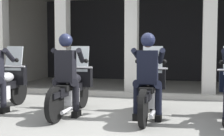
% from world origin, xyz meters
% --- Properties ---
extents(ground_plane, '(80.00, 80.00, 0.00)m').
position_xyz_m(ground_plane, '(0.00, 3.00, 0.00)').
color(ground_plane, gray).
extents(station_building, '(9.44, 4.42, 3.44)m').
position_xyz_m(station_building, '(-0.09, 5.29, 2.14)').
color(station_building, black).
rests_on(station_building, ground).
extents(kerb_strip, '(8.94, 0.24, 0.12)m').
position_xyz_m(kerb_strip, '(-0.09, 2.60, 0.06)').
color(kerb_strip, '#B7B5AD').
rests_on(kerb_strip, ground).
extents(motorcycle_far_left, '(0.62, 2.04, 1.35)m').
position_xyz_m(motorcycle_far_left, '(-2.31, 0.25, 0.50)').
color(motorcycle_far_left, black).
rests_on(motorcycle_far_left, ground).
extents(motorcycle_center_left, '(0.62, 2.04, 1.35)m').
position_xyz_m(motorcycle_center_left, '(-0.77, 0.28, 0.50)').
color(motorcycle_center_left, black).
rests_on(motorcycle_center_left, ground).
extents(police_officer_center_left, '(0.63, 0.61, 1.58)m').
position_xyz_m(police_officer_center_left, '(-0.77, -0.00, 0.94)').
color(police_officer_center_left, black).
rests_on(police_officer_center_left, ground).
extents(motorcycle_center_right, '(0.62, 2.04, 1.35)m').
position_xyz_m(motorcycle_center_right, '(0.77, 0.36, 0.50)').
color(motorcycle_center_right, black).
rests_on(motorcycle_center_right, ground).
extents(police_officer_center_right, '(0.63, 0.61, 1.58)m').
position_xyz_m(police_officer_center_right, '(0.77, 0.08, 0.94)').
color(police_officer_center_right, black).
rests_on(police_officer_center_right, ground).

